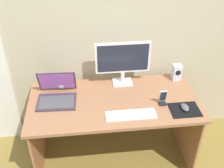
{
  "coord_description": "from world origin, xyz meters",
  "views": [
    {
      "loc": [
        -0.23,
        -1.87,
        2.19
      ],
      "look_at": [
        -0.02,
        -0.02,
        0.9
      ],
      "focal_mm": 44.12,
      "sensor_mm": 36.0,
      "label": 1
    }
  ],
  "objects_px": {
    "speaker_right": "(177,72)",
    "keyboard_external": "(131,115)",
    "laptop": "(57,95)",
    "fishbowl": "(62,81)",
    "monitor": "(123,61)",
    "mouse": "(185,107)",
    "phone_in_dock": "(163,99)"
  },
  "relations": [
    {
      "from": "speaker_right",
      "to": "keyboard_external",
      "type": "relative_size",
      "value": 0.37
    },
    {
      "from": "laptop",
      "to": "fishbowl",
      "type": "bearing_deg",
      "value": 78.4
    },
    {
      "from": "monitor",
      "to": "fishbowl",
      "type": "height_order",
      "value": "monitor"
    },
    {
      "from": "monitor",
      "to": "mouse",
      "type": "relative_size",
      "value": 4.97
    },
    {
      "from": "mouse",
      "to": "phone_in_dock",
      "type": "distance_m",
      "value": 0.19
    },
    {
      "from": "speaker_right",
      "to": "mouse",
      "type": "distance_m",
      "value": 0.46
    },
    {
      "from": "monitor",
      "to": "speaker_right",
      "type": "xyz_separation_m",
      "value": [
        0.52,
        0.01,
        -0.16
      ]
    },
    {
      "from": "monitor",
      "to": "keyboard_external",
      "type": "xyz_separation_m",
      "value": [
        0.0,
        -0.47,
        -0.23
      ]
    },
    {
      "from": "laptop",
      "to": "keyboard_external",
      "type": "relative_size",
      "value": 0.83
    },
    {
      "from": "keyboard_external",
      "to": "phone_in_dock",
      "type": "distance_m",
      "value": 0.32
    },
    {
      "from": "monitor",
      "to": "laptop",
      "type": "height_order",
      "value": "monitor"
    },
    {
      "from": "laptop",
      "to": "phone_in_dock",
      "type": "relative_size",
      "value": 2.47
    },
    {
      "from": "monitor",
      "to": "mouse",
      "type": "distance_m",
      "value": 0.68
    },
    {
      "from": "mouse",
      "to": "fishbowl",
      "type": "bearing_deg",
      "value": 153.1
    },
    {
      "from": "monitor",
      "to": "keyboard_external",
      "type": "distance_m",
      "value": 0.53
    },
    {
      "from": "keyboard_external",
      "to": "phone_in_dock",
      "type": "relative_size",
      "value": 2.95
    },
    {
      "from": "mouse",
      "to": "phone_in_dock",
      "type": "height_order",
      "value": "phone_in_dock"
    },
    {
      "from": "monitor",
      "to": "mouse",
      "type": "height_order",
      "value": "monitor"
    },
    {
      "from": "phone_in_dock",
      "to": "mouse",
      "type": "bearing_deg",
      "value": -28.89
    },
    {
      "from": "speaker_right",
      "to": "laptop",
      "type": "distance_m",
      "value": 1.14
    },
    {
      "from": "monitor",
      "to": "speaker_right",
      "type": "bearing_deg",
      "value": 0.84
    },
    {
      "from": "speaker_right",
      "to": "phone_in_dock",
      "type": "height_order",
      "value": "speaker_right"
    },
    {
      "from": "keyboard_external",
      "to": "mouse",
      "type": "distance_m",
      "value": 0.46
    },
    {
      "from": "laptop",
      "to": "keyboard_external",
      "type": "distance_m",
      "value": 0.67
    },
    {
      "from": "keyboard_external",
      "to": "phone_in_dock",
      "type": "xyz_separation_m",
      "value": [
        0.29,
        0.12,
        0.04
      ]
    },
    {
      "from": "speaker_right",
      "to": "laptop",
      "type": "bearing_deg",
      "value": -170.08
    },
    {
      "from": "speaker_right",
      "to": "fishbowl",
      "type": "height_order",
      "value": "speaker_right"
    },
    {
      "from": "mouse",
      "to": "laptop",
      "type": "bearing_deg",
      "value": 162.54
    },
    {
      "from": "phone_in_dock",
      "to": "keyboard_external",
      "type": "bearing_deg",
      "value": -158.08
    },
    {
      "from": "fishbowl",
      "to": "keyboard_external",
      "type": "height_order",
      "value": "fishbowl"
    },
    {
      "from": "monitor",
      "to": "laptop",
      "type": "relative_size",
      "value": 1.45
    },
    {
      "from": "fishbowl",
      "to": "keyboard_external",
      "type": "xyz_separation_m",
      "value": [
        0.57,
        -0.46,
        -0.06
      ]
    }
  ]
}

